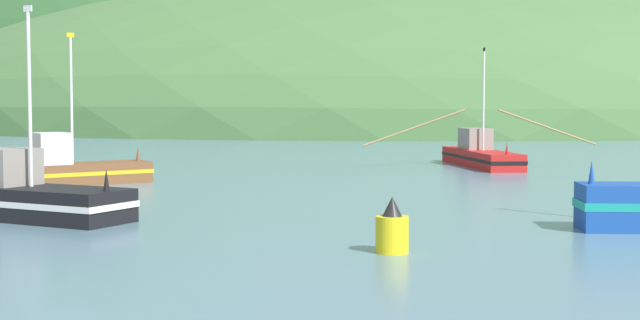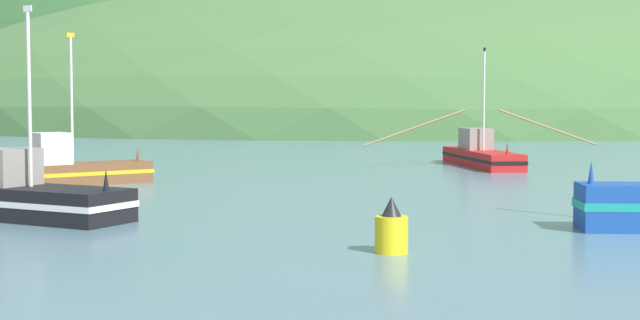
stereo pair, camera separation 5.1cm
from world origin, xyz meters
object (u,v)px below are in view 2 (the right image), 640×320
Objects in this scene: fishing_boat_black at (21,197)px; channel_buoy at (391,230)px; fishing_boat_red at (480,154)px; fishing_boat_brown at (62,170)px.

channel_buoy is (12.20, -5.76, -0.14)m from fishing_boat_black.
fishing_boat_red is at bearing 80.71° from channel_buoy.
fishing_boat_black reaches higher than channel_buoy.
fishing_boat_brown is at bearing 127.55° from fishing_boat_black.
fishing_boat_black is at bearing 154.71° from channel_buoy.
fishing_boat_brown reaches higher than fishing_boat_black.
fishing_boat_black is 11.79m from fishing_boat_brown.
fishing_boat_brown is 22.92m from channel_buoy.
channel_buoy is (15.18, -17.17, -0.14)m from fishing_boat_brown.
fishing_boat_red is (17.37, 25.86, -0.02)m from fishing_boat_black.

